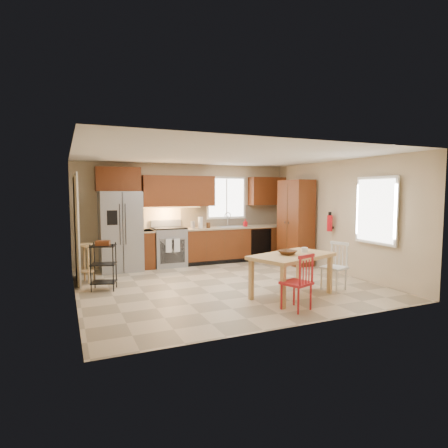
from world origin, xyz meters
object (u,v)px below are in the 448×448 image
Objects in this scene: refrigerator at (121,231)px; table_bowl at (287,255)px; soap_bottle at (245,223)px; utility_cart at (104,267)px; pantry at (296,222)px; bar_stool at (86,263)px; table_jar at (305,251)px; chair_white at (334,267)px; chair_red at (296,282)px; range_stove at (169,247)px; fire_extinguisher at (330,223)px; dining_table at (292,276)px.

refrigerator is 4.09m from table_bowl.
soap_bottle is 0.22× the size of utility_cart.
bar_stool is at bearing 179.30° from pantry.
soap_bottle reaches higher than table_jar.
utility_cart is at bearing -87.57° from bar_stool.
pantry is 2.41× the size of chair_white.
refrigerator is 2.09× the size of chair_red.
range_stove reaches higher than bar_stool.
soap_bottle reaches higher than chair_white.
pantry is 4.76m from utility_cart.
pantry is at bearing -18.29° from range_stove.
refrigerator is at bearing 155.48° from fire_extinguisher.
range_stove is at bearing 115.29° from table_jar.
bar_stool reaches higher than table_bowl.
utility_cart is (-3.89, 1.69, -0.00)m from chair_white.
utility_cart is at bearing 47.39° from chair_white.
dining_table is 0.74m from chair_red.
chair_white is 7.25× the size of table_jar.
soap_bottle is 3.49m from dining_table.
dining_table is (2.40, -3.37, -0.55)m from refrigerator.
bar_stool is 0.80m from utility_cart.
chair_red and chair_white have the same top height.
fire_extinguisher reaches higher than dining_table.
chair_white is (-0.78, -2.39, -0.61)m from pantry.
fire_extinguisher reaches higher than range_stove.
range_stove is at bearing 90.95° from dining_table.
chair_white is (0.17, -3.29, -0.56)m from soap_bottle.
utility_cart is (-2.94, 1.74, 0.07)m from dining_table.
table_bowl is at bearing -167.47° from table_jar.
dining_table is at bearing -13.58° from utility_cart.
fire_extinguisher is 3.00× the size of table_jar.
refrigerator reaches higher than table_jar.
dining_table is 12.33× the size of table_jar.
bar_stool is (-0.80, -0.86, -0.52)m from refrigerator.
soap_bottle is at bearing -0.45° from refrigerator.
utility_cart reaches higher than dining_table.
pantry is at bearing -16.98° from bar_stool.
refrigerator is 4.76m from fire_extinguisher.
table_jar is at bearing -141.01° from fire_extinguisher.
table_jar is at bearing -9.75° from utility_cart.
chair_red is 3.53m from utility_cart.
soap_bottle is at bearing -4.37° from bar_stool.
fire_extinguisher is (4.33, -1.98, 0.19)m from refrigerator.
soap_bottle is at bearing 75.38° from table_bowl.
refrigerator is 2.09× the size of utility_cart.
bar_stool is (-3.98, -0.84, -0.61)m from soap_bottle.
chair_white is (1.30, 0.70, 0.00)m from chair_red.
pantry is (2.98, -0.99, 0.59)m from range_stove.
pantry is at bearing 36.97° from chair_red.
table_jar is (-0.45, -3.25, -0.24)m from soap_bottle.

